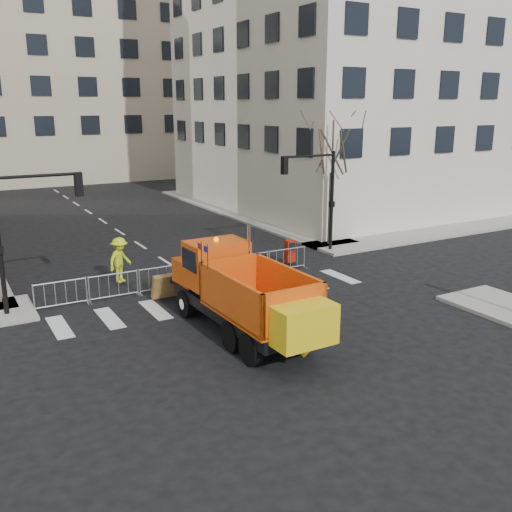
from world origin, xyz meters
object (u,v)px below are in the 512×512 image
plow_truck (243,292)px  cop_b (207,276)px  newspaper_box (290,251)px  worker (120,260)px  cop_c (226,273)px  cop_a (213,267)px

plow_truck → cop_b: plow_truck is taller
cop_b → newspaper_box: 6.18m
plow_truck → newspaper_box: size_ratio=8.30×
cop_b → worker: (-2.63, 3.33, 0.26)m
cop_c → cop_b: bearing=-72.6°
cop_a → cop_b: (-0.68, -0.82, -0.08)m
cop_a → newspaper_box: bearing=-173.7°
cop_c → plow_truck: bearing=21.8°
cop_a → cop_c: size_ratio=0.96×
worker → cop_c: bearing=-81.1°
plow_truck → cop_c: 4.22m
plow_truck → cop_c: bearing=-19.5°
plow_truck → cop_a: size_ratio=4.74×
cop_a → newspaper_box: 5.25m
cop_a → worker: (-3.31, 2.51, 0.19)m
worker → newspaper_box: worker is taller
worker → plow_truck: bearing=-108.8°
plow_truck → cop_b: bearing=-9.1°
cop_a → plow_truck: bearing=63.9°
worker → newspaper_box: size_ratio=1.82×
cop_c → newspaper_box: size_ratio=1.82×
newspaper_box → cop_c: bearing=-148.0°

